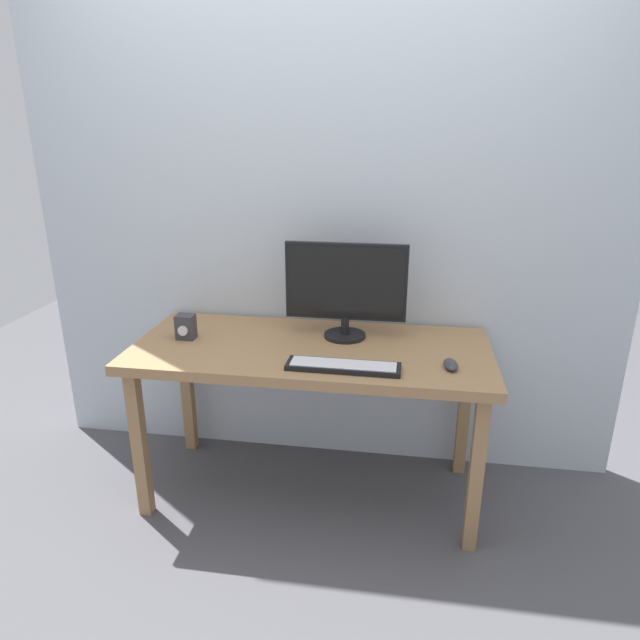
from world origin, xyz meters
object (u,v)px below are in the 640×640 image
object	(u,v)px
desk	(311,362)
monitor	(346,288)
keyboard_primary	(343,366)
audio_controller	(186,327)
mouse	(451,364)

from	to	relation	value
desk	monitor	xyz separation A→B (m)	(0.13, 0.14, 0.30)
keyboard_primary	audio_controller	size ratio (longest dim) A/B	4.08
desk	audio_controller	xyz separation A→B (m)	(-0.56, 0.00, 0.13)
desk	keyboard_primary	bearing A→B (deg)	-52.60
monitor	mouse	world-z (taller)	monitor
monitor	keyboard_primary	size ratio (longest dim) A/B	1.19
desk	mouse	distance (m)	0.60
monitor	keyboard_primary	xyz separation A→B (m)	(0.03, -0.35, -0.22)
keyboard_primary	desk	bearing A→B (deg)	127.40
desk	monitor	distance (m)	0.36
monitor	audio_controller	world-z (taller)	monitor
keyboard_primary	mouse	world-z (taller)	mouse
mouse	monitor	bearing A→B (deg)	141.78
audio_controller	desk	bearing A→B (deg)	-0.05
desk	monitor	world-z (taller)	monitor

